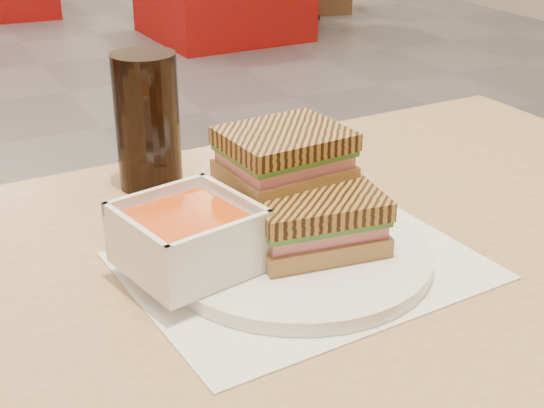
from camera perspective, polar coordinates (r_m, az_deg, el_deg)
name	(u,v)px	position (r m, az deg, el deg)	size (l,w,h in m)	color
main_table	(271,363)	(0.83, -0.11, -11.83)	(1.22, 0.73, 0.75)	tan
tray_liner	(303,266)	(0.77, 2.34, -4.64)	(0.36, 0.29, 0.00)	white
plate	(298,254)	(0.77, 1.93, -3.77)	(0.27, 0.27, 0.01)	white
soup_bowl	(188,239)	(0.73, -6.28, -2.66)	(0.14, 0.14, 0.06)	white
panini_lower	(313,218)	(0.77, 3.10, -1.03)	(0.14, 0.12, 0.06)	#996F41
panini_upper	(284,155)	(0.79, 0.94, 3.66)	(0.13, 0.11, 0.05)	#996F41
cola_glass	(148,122)	(0.94, -9.30, 6.11)	(0.08, 0.08, 0.17)	black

